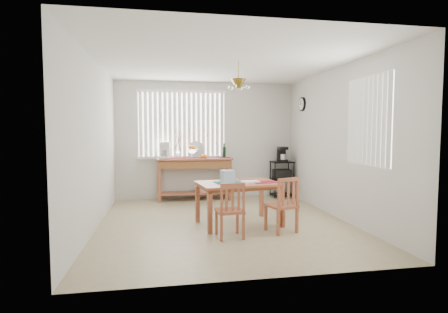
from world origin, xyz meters
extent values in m
cube|color=tan|center=(0.00, 0.00, -0.01)|extent=(4.00, 4.50, 0.01)
cube|color=silver|center=(0.00, 2.30, 1.30)|extent=(4.00, 0.10, 2.60)
cube|color=silver|center=(0.00, -2.30, 1.30)|extent=(4.00, 0.10, 2.60)
cube|color=silver|center=(-2.05, 0.00, 1.30)|extent=(0.10, 4.50, 2.60)
cube|color=silver|center=(2.05, 0.00, 1.30)|extent=(0.10, 4.50, 2.60)
cube|color=white|center=(0.00, 0.00, 2.65)|extent=(4.00, 4.50, 0.10)
cube|color=white|center=(-0.55, 2.25, 1.65)|extent=(1.90, 0.01, 1.40)
cube|color=white|center=(-1.45, 2.23, 1.65)|extent=(0.07, 0.03, 1.40)
cube|color=white|center=(-1.34, 2.23, 1.65)|extent=(0.07, 0.03, 1.40)
cube|color=white|center=(-1.24, 2.23, 1.65)|extent=(0.07, 0.03, 1.40)
cube|color=white|center=(-1.13, 2.23, 1.65)|extent=(0.07, 0.03, 1.40)
cube|color=white|center=(-1.03, 2.23, 1.65)|extent=(0.07, 0.03, 1.40)
cube|color=white|center=(-0.92, 2.23, 1.65)|extent=(0.07, 0.03, 1.40)
cube|color=white|center=(-0.81, 2.23, 1.65)|extent=(0.07, 0.03, 1.40)
cube|color=white|center=(-0.71, 2.23, 1.65)|extent=(0.07, 0.03, 1.40)
cube|color=white|center=(-0.60, 2.23, 1.65)|extent=(0.07, 0.03, 1.40)
cube|color=white|center=(-0.50, 2.23, 1.65)|extent=(0.07, 0.03, 1.40)
cube|color=white|center=(-0.39, 2.23, 1.65)|extent=(0.07, 0.03, 1.40)
cube|color=white|center=(-0.29, 2.23, 1.65)|extent=(0.07, 0.03, 1.40)
cube|color=white|center=(-0.18, 2.23, 1.65)|extent=(0.07, 0.03, 1.40)
cube|color=white|center=(-0.08, 2.23, 1.65)|extent=(0.07, 0.03, 1.40)
cube|color=white|center=(0.03, 2.23, 1.65)|extent=(0.07, 0.03, 1.40)
cube|color=white|center=(0.14, 2.23, 1.65)|extent=(0.07, 0.03, 1.40)
cube|color=white|center=(0.24, 2.23, 1.65)|extent=(0.07, 0.03, 1.40)
cube|color=white|center=(0.35, 2.23, 1.65)|extent=(0.07, 0.03, 1.40)
cube|color=white|center=(-0.55, 2.22, 0.92)|extent=(1.98, 0.06, 0.06)
cube|color=white|center=(-0.55, 2.22, 2.38)|extent=(1.98, 0.06, 0.06)
cube|color=white|center=(2.00, -0.90, 1.65)|extent=(0.01, 1.10, 1.30)
cube|color=white|center=(1.99, -1.40, 1.65)|extent=(0.03, 0.07, 1.30)
cube|color=white|center=(1.99, -1.29, 1.65)|extent=(0.03, 0.07, 1.30)
cube|color=white|center=(1.99, -1.18, 1.65)|extent=(0.03, 0.07, 1.30)
cube|color=white|center=(1.99, -1.07, 1.65)|extent=(0.03, 0.07, 1.30)
cube|color=white|center=(1.99, -0.96, 1.65)|extent=(0.03, 0.07, 1.30)
cube|color=white|center=(1.99, -0.85, 1.65)|extent=(0.03, 0.07, 1.30)
cube|color=white|center=(1.99, -0.74, 1.65)|extent=(0.03, 0.07, 1.30)
cube|color=white|center=(1.99, -0.63, 1.65)|extent=(0.03, 0.07, 1.30)
cube|color=white|center=(1.99, -0.52, 1.65)|extent=(0.03, 0.07, 1.30)
cube|color=white|center=(1.99, -0.41, 1.65)|extent=(0.03, 0.07, 1.30)
cylinder|color=black|center=(1.98, 1.55, 2.08)|extent=(0.04, 0.30, 0.30)
cylinder|color=white|center=(1.95, 1.55, 2.08)|extent=(0.01, 0.25, 0.25)
cylinder|color=olive|center=(0.21, -0.15, 2.43)|extent=(0.01, 0.01, 0.34)
cone|color=olive|center=(0.21, -0.15, 2.25)|extent=(0.24, 0.24, 0.14)
sphere|color=white|center=(0.37, -0.15, 2.19)|extent=(0.05, 0.05, 0.05)
sphere|color=white|center=(0.29, -0.01, 2.19)|extent=(0.05, 0.05, 0.05)
sphere|color=white|center=(0.13, -0.01, 2.19)|extent=(0.05, 0.05, 0.05)
sphere|color=white|center=(0.05, -0.15, 2.19)|extent=(0.05, 0.05, 0.05)
sphere|color=white|center=(0.13, -0.29, 2.19)|extent=(0.05, 0.05, 0.05)
sphere|color=white|center=(0.29, -0.29, 2.19)|extent=(0.05, 0.05, 0.05)
cube|color=#AA5839|center=(-0.30, 2.00, 0.90)|extent=(1.63, 0.46, 0.04)
cube|color=brown|center=(-0.30, 2.00, 0.79)|extent=(1.57, 0.42, 0.16)
cube|color=#AA5839|center=(-1.06, 1.82, 0.35)|extent=(0.06, 0.06, 0.70)
cube|color=#AA5839|center=(0.47, 1.82, 0.35)|extent=(0.06, 0.06, 0.70)
cube|color=#AA5839|center=(-1.06, 2.18, 0.35)|extent=(0.06, 0.06, 0.70)
cube|color=#AA5839|center=(0.47, 2.18, 0.35)|extent=(0.06, 0.06, 0.70)
cube|color=#AA5839|center=(-0.30, 2.00, 0.15)|extent=(1.51, 0.40, 0.03)
cube|color=red|center=(-0.04, 2.00, 0.22)|extent=(0.31, 0.22, 0.10)
cube|color=maroon|center=(-0.30, 2.00, 0.92)|extent=(1.55, 0.25, 0.01)
cube|color=white|center=(-0.95, 2.00, 0.94)|extent=(0.20, 0.24, 0.05)
cube|color=white|center=(-0.95, 2.08, 1.07)|extent=(0.20, 0.08, 0.31)
cube|color=white|center=(-0.95, 1.98, 1.24)|extent=(0.20, 0.22, 0.07)
cylinder|color=white|center=(-0.95, 1.97, 1.03)|extent=(0.13, 0.13, 0.13)
cylinder|color=white|center=(-0.35, 1.98, 0.97)|extent=(0.05, 0.05, 0.10)
cone|color=white|center=(-0.35, 1.98, 1.07)|extent=(0.27, 0.27, 0.09)
sphere|color=#C13B19|center=(-0.30, 1.98, 1.15)|extent=(0.08, 0.08, 0.08)
sphere|color=#C13B19|center=(-0.33, 2.03, 1.15)|extent=(0.08, 0.08, 0.08)
sphere|color=#C13B19|center=(-0.39, 2.01, 1.15)|extent=(0.08, 0.08, 0.08)
sphere|color=#C13B19|center=(-0.39, 1.95, 1.15)|extent=(0.08, 0.08, 0.08)
sphere|color=#C13B19|center=(-0.33, 1.93, 1.15)|extent=(0.08, 0.08, 0.08)
sphere|color=orange|center=(-0.15, 1.92, 0.96)|extent=(0.08, 0.08, 0.08)
sphere|color=orange|center=(-0.07, 1.92, 0.96)|extent=(0.08, 0.08, 0.08)
cylinder|color=silver|center=(-0.25, 2.19, 1.10)|extent=(0.37, 0.09, 0.36)
cylinder|color=white|center=(-0.65, 2.05, 0.99)|extent=(0.08, 0.08, 0.14)
cylinder|color=#4C3823|center=(-0.65, 2.05, 1.29)|extent=(0.09, 0.04, 0.45)
cylinder|color=#4C3823|center=(-0.65, 2.05, 1.32)|extent=(0.14, 0.06, 0.49)
cylinder|color=#4C3823|center=(-0.65, 2.05, 1.26)|extent=(0.18, 0.08, 0.37)
cylinder|color=#4C3823|center=(-0.65, 2.05, 1.34)|extent=(0.06, 0.03, 0.56)
cylinder|color=#4C3823|center=(-0.65, 2.05, 1.25)|extent=(0.22, 0.10, 0.31)
cylinder|color=black|center=(0.37, 2.05, 1.03)|extent=(0.08, 0.08, 0.23)
cylinder|color=black|center=(0.37, 2.05, 1.19)|extent=(0.03, 0.03, 0.08)
cylinder|color=black|center=(1.48, 1.83, 0.41)|extent=(0.02, 0.02, 0.82)
cylinder|color=black|center=(1.92, 1.83, 0.41)|extent=(0.02, 0.02, 0.82)
cylinder|color=black|center=(1.48, 2.17, 0.41)|extent=(0.02, 0.02, 0.82)
cylinder|color=black|center=(1.92, 2.17, 0.41)|extent=(0.02, 0.02, 0.82)
cube|color=black|center=(1.70, 2.00, 0.80)|extent=(0.48, 0.38, 0.03)
cube|color=black|center=(1.70, 2.00, 0.41)|extent=(0.48, 0.38, 0.02)
cube|color=black|center=(1.70, 2.00, 0.06)|extent=(0.48, 0.38, 0.02)
cube|color=black|center=(1.70, 2.00, 0.53)|extent=(0.36, 0.29, 0.21)
cube|color=black|center=(1.70, 1.98, 0.84)|extent=(0.19, 0.23, 0.05)
cube|color=black|center=(1.70, 2.06, 0.96)|extent=(0.19, 0.08, 0.29)
cube|color=black|center=(1.70, 1.98, 1.12)|extent=(0.19, 0.21, 0.07)
cylinder|color=silver|center=(1.70, 1.97, 0.93)|extent=(0.12, 0.12, 0.12)
cube|color=#AA5839|center=(0.21, -0.15, 0.66)|extent=(1.39, 1.01, 0.04)
cube|color=brown|center=(0.21, -0.15, 0.62)|extent=(1.28, 0.91, 0.05)
cube|color=#AA5839|center=(-0.31, -0.59, 0.30)|extent=(0.07, 0.07, 0.59)
cube|color=#AA5839|center=(0.84, -0.41, 0.30)|extent=(0.07, 0.07, 0.59)
cube|color=#AA5839|center=(-0.42, 0.11, 0.30)|extent=(0.07, 0.07, 0.59)
cube|color=#AA5839|center=(0.73, 0.29, 0.30)|extent=(0.07, 0.07, 0.59)
cube|color=#136B6B|center=(0.02, -0.13, 0.68)|extent=(0.42, 0.33, 0.01)
cube|color=maroon|center=(0.63, -0.22, 0.68)|extent=(0.42, 0.33, 0.01)
cube|color=white|center=(0.39, -0.16, 0.69)|extent=(0.30, 0.26, 0.02)
cube|color=black|center=(0.38, -0.05, 0.70)|extent=(0.27, 0.07, 0.03)
cube|color=#92BDD5|center=(0.00, -0.32, 0.79)|extent=(0.21, 0.21, 0.22)
cube|color=#AA5839|center=(-0.06, -0.80, 0.38)|extent=(0.39, 0.39, 0.03)
cube|color=#AA5839|center=(0.09, -0.64, 0.18)|extent=(0.04, 0.04, 0.36)
cube|color=#AA5839|center=(-0.22, -0.66, 0.18)|extent=(0.04, 0.04, 0.36)
cube|color=#AA5839|center=(0.11, -0.95, 0.18)|extent=(0.04, 0.04, 0.36)
cube|color=#AA5839|center=(-0.20, -0.97, 0.18)|extent=(0.04, 0.04, 0.36)
cube|color=#AA5839|center=(0.11, -0.96, 0.59)|extent=(0.03, 0.03, 0.40)
cube|color=#AA5839|center=(-0.20, -0.98, 0.59)|extent=(0.03, 0.03, 0.40)
cube|color=#AA5839|center=(-0.05, -0.97, 0.77)|extent=(0.33, 0.05, 0.05)
cube|color=#AA5839|center=(0.04, -0.96, 0.57)|extent=(0.04, 0.02, 0.32)
cube|color=#AA5839|center=(-0.05, -0.97, 0.57)|extent=(0.04, 0.02, 0.32)
cube|color=#AA5839|center=(-0.13, -0.97, 0.57)|extent=(0.04, 0.02, 0.32)
cube|color=#AA5839|center=(0.75, -0.67, 0.39)|extent=(0.47, 0.47, 0.04)
cube|color=#AA5839|center=(0.87, -0.47, 0.19)|extent=(0.05, 0.05, 0.37)
cube|color=#AA5839|center=(0.55, -0.56, 0.19)|extent=(0.05, 0.05, 0.37)
cube|color=#AA5839|center=(0.96, -0.79, 0.19)|extent=(0.05, 0.05, 0.37)
cube|color=#AA5839|center=(0.64, -0.88, 0.19)|extent=(0.05, 0.05, 0.37)
cube|color=#AA5839|center=(0.96, -0.80, 0.62)|extent=(0.04, 0.04, 0.42)
cube|color=#AA5839|center=(0.64, -0.89, 0.62)|extent=(0.04, 0.04, 0.42)
cube|color=#AA5839|center=(0.80, -0.84, 0.80)|extent=(0.34, 0.12, 0.05)
cube|color=#AA5839|center=(0.89, -0.82, 0.60)|extent=(0.04, 0.03, 0.34)
cube|color=#AA5839|center=(0.80, -0.84, 0.60)|extent=(0.04, 0.03, 0.34)
cube|color=#AA5839|center=(0.71, -0.87, 0.60)|extent=(0.04, 0.03, 0.34)
camera|label=1|loc=(-0.97, -5.58, 1.50)|focal=28.00mm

